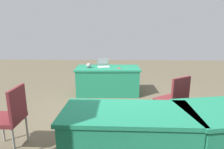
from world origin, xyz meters
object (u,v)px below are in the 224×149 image
(chair_aisle, at_px, (174,98))
(table_mid_left, at_px, (127,137))
(yarn_ball, at_px, (89,65))
(chair_near_front, at_px, (10,115))
(table_foreground, at_px, (108,80))
(scissors_red, at_px, (119,68))
(laptop_silver, at_px, (103,65))

(chair_aisle, bearing_deg, table_mid_left, -165.49)
(table_mid_left, bearing_deg, yarn_ball, -71.36)
(chair_near_front, distance_m, yarn_ball, 2.57)
(table_foreground, xyz_separation_m, scissors_red, (-0.31, 0.14, 0.37))
(table_foreground, xyz_separation_m, chair_aisle, (-1.25, 1.81, 0.18))
(scissors_red, bearing_deg, chair_near_front, -53.12)
(chair_near_front, bearing_deg, yarn_ball, -17.11)
(table_mid_left, height_order, yarn_ball, yarn_ball)
(yarn_ball, bearing_deg, chair_aisle, 135.36)
(chair_aisle, bearing_deg, yarn_ball, 102.21)
(chair_aisle, relative_size, scissors_red, 5.34)
(laptop_silver, relative_size, yarn_ball, 2.92)
(chair_near_front, distance_m, chair_aisle, 2.61)
(chair_aisle, bearing_deg, laptop_silver, 92.99)
(laptop_silver, bearing_deg, yarn_ball, 11.64)
(table_mid_left, distance_m, scissors_red, 2.64)
(scissors_red, bearing_deg, chair_aisle, 9.43)
(table_foreground, height_order, yarn_ball, yarn_ball)
(table_foreground, relative_size, chair_aisle, 1.78)
(yarn_ball, bearing_deg, table_mid_left, 108.64)
(chair_aisle, height_order, laptop_silver, chair_aisle)
(table_foreground, distance_m, scissors_red, 0.50)
(chair_near_front, relative_size, scissors_red, 5.32)
(chair_near_front, distance_m, laptop_silver, 2.85)
(table_mid_left, relative_size, scissors_red, 9.40)
(table_mid_left, height_order, chair_aisle, chair_aisle)
(chair_aisle, xyz_separation_m, laptop_silver, (1.38, -1.89, 0.22))
(laptop_silver, xyz_separation_m, yarn_ball, (0.37, 0.16, 0.02))
(chair_near_front, xyz_separation_m, chair_aisle, (-2.50, -0.72, 0.00))
(table_foreground, height_order, table_mid_left, same)
(yarn_ball, height_order, scissors_red, yarn_ball)
(chair_aisle, bearing_deg, chair_near_front, 162.88)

